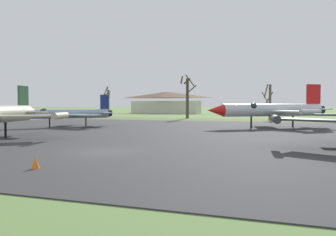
# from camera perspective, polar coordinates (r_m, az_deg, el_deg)

# --- Properties ---
(ground_plane) EXTENTS (600.00, 600.00, 0.00)m
(ground_plane) POSITION_cam_1_polar(r_m,az_deg,el_deg) (23.33, -10.68, -5.59)
(ground_plane) COLOR #607F42
(asphalt_apron) EXTENTS (71.73, 52.51, 0.05)m
(asphalt_apron) POSITION_cam_1_polar(r_m,az_deg,el_deg) (37.76, 1.17, -2.49)
(asphalt_apron) COLOR #333335
(asphalt_apron) RESTS_ON ground
(grass_verge_strip) EXTENTS (131.73, 12.00, 0.06)m
(grass_verge_strip) POSITION_cam_1_polar(r_m,az_deg,el_deg) (69.14, 9.29, -0.32)
(grass_verge_strip) COLOR #576A3A
(grass_verge_strip) RESTS_ON ground
(jet_fighter_front_left) EXTENTS (15.58, 12.53, 5.89)m
(jet_fighter_front_left) POSITION_cam_1_polar(r_m,az_deg,el_deg) (47.89, 16.49, 1.32)
(jet_fighter_front_left) COLOR silver
(jet_fighter_front_left) RESTS_ON ground
(jet_fighter_front_right) EXTENTS (10.88, 11.32, 4.51)m
(jet_fighter_front_right) POSITION_cam_1_polar(r_m,az_deg,el_deg) (49.45, -16.37, 0.70)
(jet_fighter_front_right) COLOR #8EA3B2
(jet_fighter_front_right) RESTS_ON ground
(info_placard_front_right) EXTENTS (0.57, 0.33, 1.09)m
(info_placard_front_right) POSITION_cam_1_polar(r_m,az_deg,el_deg) (47.75, -25.05, -0.91)
(info_placard_front_right) COLOR black
(info_placard_front_right) RESTS_ON ground
(bare_tree_far_left) EXTENTS (1.71, 2.24, 7.43)m
(bare_tree_far_left) POSITION_cam_1_polar(r_m,az_deg,el_deg) (85.87, -9.83, 2.73)
(bare_tree_far_left) COLOR brown
(bare_tree_far_left) RESTS_ON ground
(bare_tree_left_of_center) EXTENTS (3.43, 3.44, 9.37)m
(bare_tree_left_of_center) POSITION_cam_1_polar(r_m,az_deg,el_deg) (75.18, 3.17, 3.72)
(bare_tree_left_of_center) COLOR #42382D
(bare_tree_left_of_center) RESTS_ON ground
(bare_tree_center) EXTENTS (2.25, 2.86, 7.24)m
(bare_tree_center) POSITION_cam_1_polar(r_m,az_deg,el_deg) (72.74, 16.30, 2.74)
(bare_tree_center) COLOR brown
(bare_tree_center) RESTS_ON ground
(visitor_building) EXTENTS (23.89, 9.76, 7.31)m
(visitor_building) POSITION_cam_1_polar(r_m,az_deg,el_deg) (118.58, -0.26, 2.52)
(visitor_building) COLOR beige
(visitor_building) RESTS_ON ground
(traffic_cone) EXTENTS (0.43, 0.43, 0.62)m
(traffic_cone) POSITION_cam_1_polar(r_m,az_deg,el_deg) (18.18, -20.92, -6.97)
(traffic_cone) COLOR orange
(traffic_cone) RESTS_ON ground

